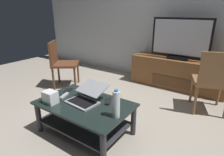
{
  "coord_description": "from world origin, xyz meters",
  "views": [
    {
      "loc": [
        1.25,
        -1.39,
        1.35
      ],
      "look_at": [
        -0.02,
        0.45,
        0.54
      ],
      "focal_mm": 29.78,
      "sensor_mm": 36.0,
      "label": 1
    }
  ],
  "objects_px": {
    "laptop": "(86,96)",
    "cell_phone": "(68,90)",
    "coffee_table": "(85,112)",
    "soundbar_remote": "(64,96)",
    "dining_chair": "(213,79)",
    "side_chair": "(61,61)",
    "tv_remote": "(108,101)",
    "router_box": "(50,97)",
    "media_cabinet": "(176,73)",
    "water_bottle_near": "(116,104)",
    "television": "(180,40)"
  },
  "relations": [
    {
      "from": "laptop",
      "to": "cell_phone",
      "type": "relative_size",
      "value": 3.02
    },
    {
      "from": "coffee_table",
      "to": "soundbar_remote",
      "type": "distance_m",
      "value": 0.34
    },
    {
      "from": "dining_chair",
      "to": "side_chair",
      "type": "height_order",
      "value": "dining_chair"
    },
    {
      "from": "cell_phone",
      "to": "tv_remote",
      "type": "bearing_deg",
      "value": -21.61
    },
    {
      "from": "router_box",
      "to": "side_chair",
      "type": "bearing_deg",
      "value": 134.52
    },
    {
      "from": "tv_remote",
      "to": "soundbar_remote",
      "type": "bearing_deg",
      "value": 170.95
    },
    {
      "from": "media_cabinet",
      "to": "water_bottle_near",
      "type": "height_order",
      "value": "water_bottle_near"
    },
    {
      "from": "side_chair",
      "to": "router_box",
      "type": "height_order",
      "value": "side_chair"
    },
    {
      "from": "television",
      "to": "side_chair",
      "type": "distance_m",
      "value": 2.13
    },
    {
      "from": "media_cabinet",
      "to": "router_box",
      "type": "height_order",
      "value": "media_cabinet"
    },
    {
      "from": "coffee_table",
      "to": "laptop",
      "type": "distance_m",
      "value": 0.18
    },
    {
      "from": "dining_chair",
      "to": "water_bottle_near",
      "type": "distance_m",
      "value": 1.49
    },
    {
      "from": "media_cabinet",
      "to": "tv_remote",
      "type": "height_order",
      "value": "media_cabinet"
    },
    {
      "from": "dining_chair",
      "to": "cell_phone",
      "type": "relative_size",
      "value": 6.29
    },
    {
      "from": "cell_phone",
      "to": "soundbar_remote",
      "type": "relative_size",
      "value": 0.88
    },
    {
      "from": "laptop",
      "to": "dining_chair",
      "type": "bearing_deg",
      "value": 48.76
    },
    {
      "from": "tv_remote",
      "to": "soundbar_remote",
      "type": "xyz_separation_m",
      "value": [
        -0.51,
        -0.18,
        0.0
      ]
    },
    {
      "from": "laptop",
      "to": "water_bottle_near",
      "type": "height_order",
      "value": "water_bottle_near"
    },
    {
      "from": "coffee_table",
      "to": "water_bottle_near",
      "type": "distance_m",
      "value": 0.52
    },
    {
      "from": "television",
      "to": "tv_remote",
      "type": "height_order",
      "value": "television"
    },
    {
      "from": "coffee_table",
      "to": "tv_remote",
      "type": "relative_size",
      "value": 6.47
    },
    {
      "from": "coffee_table",
      "to": "tv_remote",
      "type": "height_order",
      "value": "tv_remote"
    },
    {
      "from": "media_cabinet",
      "to": "laptop",
      "type": "relative_size",
      "value": 3.89
    },
    {
      "from": "coffee_table",
      "to": "side_chair",
      "type": "relative_size",
      "value": 1.23
    },
    {
      "from": "media_cabinet",
      "to": "router_box",
      "type": "bearing_deg",
      "value": -108.86
    },
    {
      "from": "cell_phone",
      "to": "dining_chair",
      "type": "bearing_deg",
      "value": 13.39
    },
    {
      "from": "coffee_table",
      "to": "cell_phone",
      "type": "relative_size",
      "value": 7.4
    },
    {
      "from": "router_box",
      "to": "tv_remote",
      "type": "xyz_separation_m",
      "value": [
        0.51,
        0.38,
        -0.06
      ]
    },
    {
      "from": "router_box",
      "to": "water_bottle_near",
      "type": "bearing_deg",
      "value": 12.72
    },
    {
      "from": "television",
      "to": "dining_chair",
      "type": "xyz_separation_m",
      "value": [
        0.65,
        -0.65,
        -0.39
      ]
    },
    {
      "from": "tv_remote",
      "to": "laptop",
      "type": "bearing_deg",
      "value": -179.07
    },
    {
      "from": "coffee_table",
      "to": "water_bottle_near",
      "type": "relative_size",
      "value": 3.61
    },
    {
      "from": "side_chair",
      "to": "tv_remote",
      "type": "xyz_separation_m",
      "value": [
        1.53,
        -0.66,
        -0.09
      ]
    },
    {
      "from": "dining_chair",
      "to": "soundbar_remote",
      "type": "distance_m",
      "value": 1.93
    },
    {
      "from": "media_cabinet",
      "to": "television",
      "type": "xyz_separation_m",
      "value": [
        0.0,
        -0.02,
        0.61
      ]
    },
    {
      "from": "television",
      "to": "dining_chair",
      "type": "bearing_deg",
      "value": -45.13
    },
    {
      "from": "cell_phone",
      "to": "router_box",
      "type": "bearing_deg",
      "value": -99.63
    },
    {
      "from": "television",
      "to": "side_chair",
      "type": "relative_size",
      "value": 1.17
    },
    {
      "from": "media_cabinet",
      "to": "soundbar_remote",
      "type": "xyz_separation_m",
      "value": [
        -0.75,
        -1.99,
        0.12
      ]
    },
    {
      "from": "soundbar_remote",
      "to": "cell_phone",
      "type": "bearing_deg",
      "value": 102.9
    },
    {
      "from": "laptop",
      "to": "router_box",
      "type": "height_order",
      "value": "laptop"
    },
    {
      "from": "television",
      "to": "laptop",
      "type": "height_order",
      "value": "television"
    },
    {
      "from": "side_chair",
      "to": "water_bottle_near",
      "type": "distance_m",
      "value": 1.97
    },
    {
      "from": "television",
      "to": "laptop",
      "type": "xyz_separation_m",
      "value": [
        -0.45,
        -1.91,
        -0.44
      ]
    },
    {
      "from": "television",
      "to": "soundbar_remote",
      "type": "xyz_separation_m",
      "value": [
        -0.75,
        -1.97,
        -0.49
      ]
    },
    {
      "from": "television",
      "to": "cell_phone",
      "type": "distance_m",
      "value": 2.07
    },
    {
      "from": "tv_remote",
      "to": "soundbar_remote",
      "type": "relative_size",
      "value": 1.0
    },
    {
      "from": "laptop",
      "to": "cell_phone",
      "type": "xyz_separation_m",
      "value": [
        -0.39,
        0.09,
        -0.05
      ]
    },
    {
      "from": "media_cabinet",
      "to": "tv_remote",
      "type": "distance_m",
      "value": 1.83
    },
    {
      "from": "television",
      "to": "tv_remote",
      "type": "bearing_deg",
      "value": -97.63
    }
  ]
}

